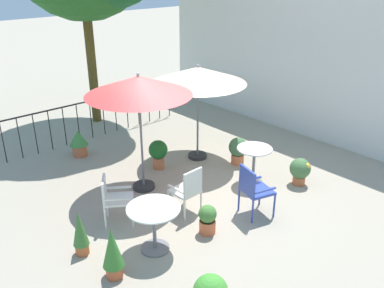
% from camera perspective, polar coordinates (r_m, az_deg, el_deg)
% --- Properties ---
extents(ground_plane, '(60.00, 60.00, 0.00)m').
position_cam_1_polar(ground_plane, '(8.46, -0.23, -5.92)').
color(ground_plane, '#A49884').
extents(villa_facade, '(10.19, 0.30, 3.83)m').
position_cam_1_polar(villa_facade, '(10.86, 16.89, 10.68)').
color(villa_facade, silver).
rests_on(villa_facade, ground).
extents(terrace_railing, '(0.03, 5.15, 1.01)m').
position_cam_1_polar(terrace_railing, '(10.93, -13.06, 4.42)').
color(terrace_railing, black).
rests_on(terrace_railing, ground).
extents(patio_umbrella_0, '(2.14, 2.14, 2.21)m').
position_cam_1_polar(patio_umbrella_0, '(9.02, 0.83, 9.41)').
color(patio_umbrella_0, '#2D2D2D').
rests_on(patio_umbrella_0, ground).
extents(patio_umbrella_1, '(2.00, 2.00, 2.38)m').
position_cam_1_polar(patio_umbrella_1, '(7.64, -7.42, 7.87)').
color(patio_umbrella_1, '#2D2D2D').
rests_on(patio_umbrella_1, ground).
extents(cafe_table_0, '(0.71, 0.71, 0.78)m').
position_cam_1_polar(cafe_table_0, '(8.47, 8.60, -2.03)').
color(cafe_table_0, white).
rests_on(cafe_table_0, ground).
extents(cafe_table_1, '(0.84, 0.84, 0.77)m').
position_cam_1_polar(cafe_table_1, '(6.49, -5.30, -10.48)').
color(cafe_table_1, white).
rests_on(cafe_table_1, ground).
extents(patio_chair_0, '(0.48, 0.47, 0.91)m').
position_cam_1_polar(patio_chair_0, '(7.37, -0.57, -6.18)').
color(patio_chair_0, white).
rests_on(patio_chair_0, ground).
extents(patio_chair_1, '(0.65, 0.66, 0.87)m').
position_cam_1_polar(patio_chair_1, '(7.24, -10.81, -7.20)').
color(patio_chair_1, white).
rests_on(patio_chair_1, ground).
extents(patio_chair_2, '(0.61, 0.61, 0.96)m').
position_cam_1_polar(patio_chair_2, '(7.38, 8.48, -6.02)').
color(patio_chair_2, '#3449A2').
rests_on(patio_chair_2, ground).
extents(potted_plant_0, '(0.43, 0.43, 0.63)m').
position_cam_1_polar(potted_plant_0, '(10.00, -15.43, 0.29)').
color(potted_plant_0, '#BE6440').
rests_on(potted_plant_0, ground).
extents(potted_plant_1, '(0.42, 0.42, 0.66)m').
position_cam_1_polar(potted_plant_1, '(9.06, -4.71, -1.16)').
color(potted_plant_1, '#C56841').
rests_on(potted_plant_1, ground).
extents(potted_plant_3, '(0.31, 0.31, 0.82)m').
position_cam_1_polar(potted_plant_3, '(6.13, -10.95, -14.45)').
color(potted_plant_3, '#B75734').
rests_on(potted_plant_3, ground).
extents(potted_plant_4, '(0.43, 0.43, 0.62)m').
position_cam_1_polar(potted_plant_4, '(9.31, 6.39, -0.74)').
color(potted_plant_4, '#CD6D41').
rests_on(potted_plant_4, ground).
extents(potted_plant_5, '(0.25, 0.25, 0.78)m').
position_cam_1_polar(potted_plant_5, '(6.68, -15.26, -11.69)').
color(potted_plant_5, '#B55D33').
rests_on(potted_plant_5, ground).
extents(potted_plant_6, '(0.31, 0.31, 0.52)m').
position_cam_1_polar(potted_plant_6, '(6.99, 2.16, -10.32)').
color(potted_plant_6, '#C8613B').
rests_on(potted_plant_6, ground).
extents(potted_plant_7, '(0.43, 0.43, 0.58)m').
position_cam_1_polar(potted_plant_7, '(8.68, 14.75, -3.48)').
color(potted_plant_7, '#BE6439').
rests_on(potted_plant_7, ground).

